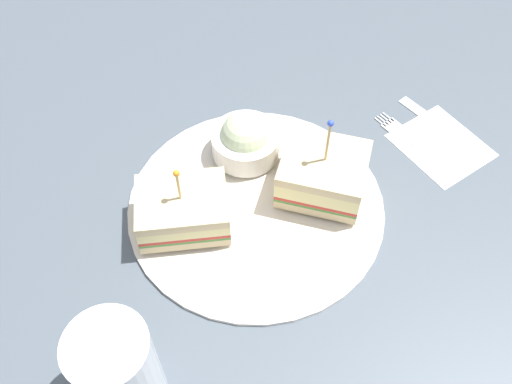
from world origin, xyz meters
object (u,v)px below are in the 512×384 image
Objects in this scene: drink_glass at (117,371)px; knife at (433,121)px; coleslaw_bowl at (246,139)px; sandwich_half_front at (183,210)px; napkin at (441,145)px; plate at (256,205)px; sandwich_half_back at (323,174)px; fork at (405,136)px.

drink_glass reaches higher than knife.
knife is (18.25, 17.29, -3.06)cm from coleslaw_bowl.
sandwich_half_front reaches higher than napkin.
plate is at bearing 48.04° from sandwich_half_front.
drink_glass reaches higher than napkin.
coleslaw_bowl reaches higher than napkin.
plate is 2.41× the size of sandwich_half_front.
drink_glass is at bearing -105.93° from knife.
coleslaw_bowl is 0.78× the size of napkin.
sandwich_half_back is at bearing -2.52° from coleslaw_bowl.
sandwich_half_front reaches higher than plate.
fork is (16.04, 12.94, -3.06)cm from coleslaw_bowl.
knife is (7.76, 17.76, -3.43)cm from sandwich_half_back.
napkin is at bearing 33.87° from coleslaw_bowl.
fork is (5.55, 13.40, -3.43)cm from sandwich_half_back.
drink_glass is (-5.86, -29.96, 1.38)cm from sandwich_half_back.
sandwich_half_back reaches higher than coleslaw_bowl.
coleslaw_bowl is (-4.89, 6.06, 2.75)cm from plate.
sandwich_half_back reaches higher than knife.
sandwich_half_front reaches higher than knife.
fork is 4.88cm from knife.
napkin is (15.64, 19.85, -0.41)cm from plate.
sandwich_half_back is at bearing -125.19° from napkin.
coleslaw_bowl is (-10.49, 0.46, -0.36)cm from sandwich_half_back.
napkin is at bearing 51.75° from plate.
napkin is 0.90× the size of fork.
plate reaches higher than knife.
coleslaw_bowl is (0.75, 12.34, -0.04)cm from sandwich_half_front.
fork is 1.01× the size of knife.
sandwich_half_back is 1.06× the size of napkin.
coleslaw_bowl is at bearing 98.66° from drink_glass.
plate is 3.59× the size of coleslaw_bowl.
sandwich_half_back is (5.60, 5.60, 3.12)cm from plate.
fork is at bearing -116.85° from knife.
coleslaw_bowl reaches higher than knife.
drink_glass is at bearing -104.74° from fork.
plate is at bearing -134.98° from sandwich_half_back.
sandwich_half_back is 10.51cm from coleslaw_bowl.
sandwich_half_front is 1.04× the size of fork.
coleslaw_bowl is at bearing -146.13° from napkin.
coleslaw_bowl reaches higher than plate.
napkin is (21.29, 26.12, -3.20)cm from sandwich_half_front.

